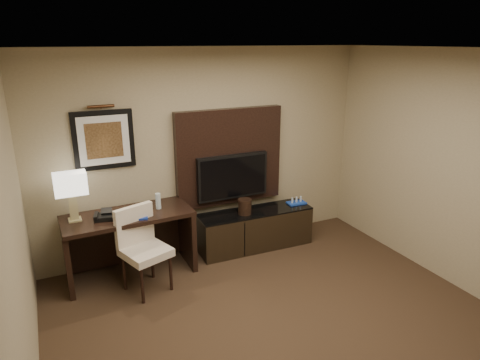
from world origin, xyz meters
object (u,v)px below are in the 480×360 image
desk (130,245)px  tv (233,176)px  credenza (255,229)px  water_bottle (158,201)px  ice_bucket (245,207)px  table_lamp (72,195)px  minibar_tray (296,200)px  desk_chair (146,251)px  desk_phone (104,214)px

desk → tv: bearing=5.5°
tv → credenza: bearing=-36.9°
water_bottle → ice_bucket: (1.16, -0.04, -0.26)m
credenza → tv: bearing=144.9°
credenza → water_bottle: water_bottle is taller
table_lamp → minibar_tray: (2.95, -0.07, -0.52)m
desk_chair → desk_phone: bearing=112.9°
credenza → table_lamp: bearing=-179.8°
table_lamp → desk_phone: bearing=-17.1°
desk_phone → tv: bearing=19.5°
desk_chair → desk_phone: size_ratio=4.51×
table_lamp → water_bottle: 0.99m
credenza → ice_bucket: ice_bucket is taller
desk_phone → desk_chair: bearing=-35.9°
tv → desk_chair: tv is taller
tv → desk_chair: bearing=-155.5°
desk → desk_chair: desk_chair is taller
credenza → desk_phone: (-1.98, -0.03, 0.59)m
desk_chair → desk_phone: (-0.36, 0.40, 0.37)m
credenza → water_bottle: size_ratio=8.11×
tv → minibar_tray: tv is taller
ice_bucket → minibar_tray: (0.83, 0.02, -0.06)m
tv → table_lamp: bearing=-176.5°
tv → water_bottle: tv is taller
tv → water_bottle: bearing=-170.6°
tv → table_lamp: (-2.04, -0.13, 0.09)m
tv → table_lamp: size_ratio=1.62×
desk_phone → ice_bucket: (1.80, 0.00, -0.21)m
desk_chair → credenza: bearing=-4.1°
desk_chair → table_lamp: 1.04m
table_lamp → desk_chair: bearing=-36.3°
tv → minibar_tray: bearing=-12.1°
desk → desk_phone: size_ratio=6.86×
desk_phone → ice_bucket: bearing=12.3°
desk_chair → ice_bucket: bearing=-3.5°
ice_bucket → minibar_tray: size_ratio=0.78×
desk_phone → credenza: bearing=13.1°
table_lamp → desk_phone: (0.32, -0.10, -0.25)m
desk_chair → ice_bucket: (1.44, 0.40, 0.15)m
credenza → ice_bucket: (-0.17, -0.03, 0.38)m
minibar_tray → desk_chair: bearing=-169.4°
credenza → tv: (-0.25, 0.19, 0.75)m
water_bottle → minibar_tray: water_bottle is taller
desk_phone → table_lamp: bearing=175.0°
desk → desk_chair: bearing=-79.7°
table_lamp → desk_phone: size_ratio=2.81×
credenza → tv: tv is taller
water_bottle → minibar_tray: (1.99, -0.02, -0.31)m
credenza → desk_chair: desk_chair is taller
desk_chair → desk_phone: desk_chair is taller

